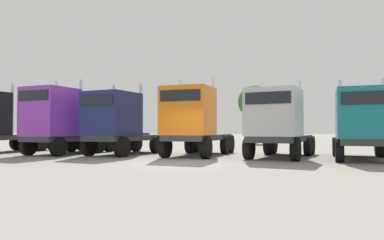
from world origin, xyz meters
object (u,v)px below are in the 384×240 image
object	(u,v)px
semi_truck_navy	(118,122)
semi_truck_silver	(277,123)
semi_truck_purple	(57,120)
semi_truck_orange	(193,121)
semi_truck_teal	(364,123)

from	to	relation	value
semi_truck_navy	semi_truck_silver	bearing A→B (deg)	99.46
semi_truck_silver	semi_truck_navy	bearing A→B (deg)	-79.10
semi_truck_purple	semi_truck_silver	distance (m)	12.33
semi_truck_orange	semi_truck_teal	size ratio (longest dim) A/B	1.01
semi_truck_teal	semi_truck_navy	bearing A→B (deg)	-86.64
semi_truck_silver	semi_truck_teal	size ratio (longest dim) A/B	1.04
semi_truck_purple	semi_truck_navy	bearing A→B (deg)	106.99
semi_truck_orange	semi_truck_teal	world-z (taller)	semi_truck_orange
semi_truck_orange	semi_truck_silver	xyz separation A→B (m)	(4.38, -0.16, -0.10)
semi_truck_silver	semi_truck_orange	bearing A→B (deg)	-79.80
semi_truck_purple	semi_truck_teal	size ratio (longest dim) A/B	0.97
semi_truck_orange	semi_truck_silver	world-z (taller)	semi_truck_orange
semi_truck_purple	semi_truck_silver	xyz separation A→B (m)	(12.32, 0.26, -0.19)
semi_truck_purple	semi_truck_silver	size ratio (longest dim) A/B	0.93
semi_truck_teal	semi_truck_purple	bearing A→B (deg)	-84.44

